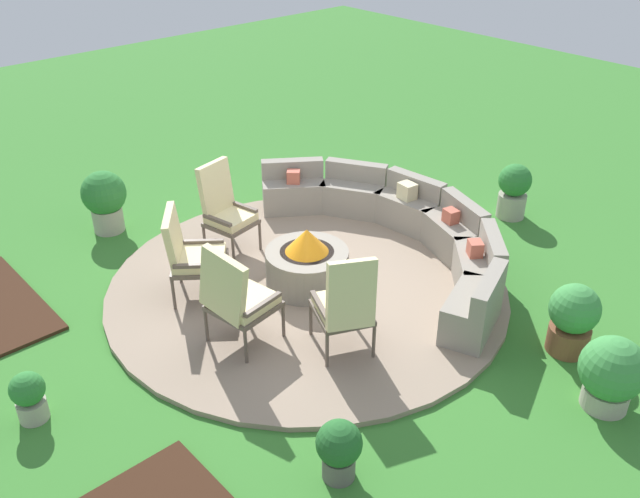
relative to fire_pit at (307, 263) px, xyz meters
name	(u,v)px	position (x,y,z in m)	size (l,w,h in m)	color
ground_plane	(307,288)	(0.00, 0.00, -0.34)	(24.00, 24.00, 0.00)	#387A2D
patio_circle	(307,286)	(0.00, 0.00, -0.31)	(4.62, 4.62, 0.06)	gray
fire_pit	(307,263)	(0.00, 0.00, 0.00)	(0.96, 0.96, 0.72)	gray
curved_stone_bench	(404,228)	(0.18, 1.46, 0.00)	(4.18, 1.97, 0.69)	gray
lounge_chair_front_left	(225,208)	(-1.28, -0.22, 0.30)	(0.64, 0.62, 1.15)	brown
lounge_chair_front_right	(191,253)	(-0.69, -1.10, 0.27)	(0.83, 0.85, 1.07)	brown
lounge_chair_back_left	(236,297)	(0.37, -1.25, 0.29)	(0.70, 0.69, 1.15)	brown
lounge_chair_back_right	(345,304)	(1.19, -0.53, 0.29)	(0.77, 0.73, 1.14)	brown
potted_plant_0	(612,372)	(3.31, 0.75, 0.05)	(0.60, 0.60, 0.73)	#A89E8E
potted_plant_1	(29,395)	(-0.04, -3.23, -0.07)	(0.31, 0.31, 0.50)	#A89E8E
potted_plant_2	(339,448)	(2.27, -1.64, -0.03)	(0.38, 0.38, 0.56)	#605B56
potted_plant_3	(514,189)	(0.52, 3.31, 0.08)	(0.45, 0.45, 0.78)	#A89E8E
potted_plant_4	(105,198)	(-2.85, -1.05, 0.14)	(0.58, 0.58, 0.85)	#A89E8E
potted_plant_5	(573,317)	(2.64, 1.22, 0.08)	(0.51, 0.51, 0.76)	brown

